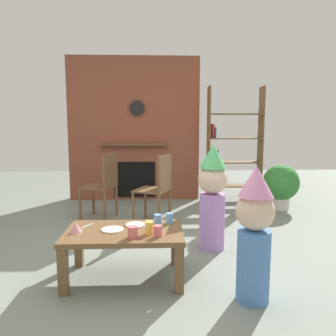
{
  "coord_description": "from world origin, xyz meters",
  "views": [
    {
      "loc": [
        0.01,
        -3.04,
        1.29
      ],
      "look_at": [
        0.15,
        0.4,
        0.83
      ],
      "focal_mm": 35.12,
      "sensor_mm": 36.0,
      "label": 1
    }
  ],
  "objects_px": {
    "birthday_cake_slice": "(76,227)",
    "child_with_cone_hat": "(254,231)",
    "paper_cup_near_right": "(133,232)",
    "paper_plate_rear": "(136,225)",
    "child_in_pink": "(212,194)",
    "coffee_table": "(124,238)",
    "paper_cup_far_right": "(158,231)",
    "paper_cup_near_left": "(149,228)",
    "paper_cup_center": "(170,218)",
    "dining_chair_middle": "(158,185)",
    "potted_plant_tall": "(281,184)",
    "bookshelf": "(230,151)",
    "paper_cup_far_left": "(158,220)",
    "dining_chair_left": "(104,182)",
    "paper_plate_front": "(112,230)"
  },
  "relations": [
    {
      "from": "dining_chair_middle",
      "to": "child_with_cone_hat",
      "type": "bearing_deg",
      "value": 133.62
    },
    {
      "from": "paper_cup_near_right",
      "to": "dining_chair_middle",
      "type": "bearing_deg",
      "value": 82.63
    },
    {
      "from": "dining_chair_left",
      "to": "paper_cup_near_right",
      "type": "bearing_deg",
      "value": 122.52
    },
    {
      "from": "paper_cup_far_right",
      "to": "birthday_cake_slice",
      "type": "relative_size",
      "value": 0.88
    },
    {
      "from": "paper_cup_far_right",
      "to": "child_with_cone_hat",
      "type": "bearing_deg",
      "value": -18.47
    },
    {
      "from": "paper_cup_near_left",
      "to": "paper_cup_far_right",
      "type": "relative_size",
      "value": 1.15
    },
    {
      "from": "paper_cup_center",
      "to": "dining_chair_middle",
      "type": "relative_size",
      "value": 0.1
    },
    {
      "from": "paper_cup_center",
      "to": "paper_cup_far_left",
      "type": "relative_size",
      "value": 0.99
    },
    {
      "from": "coffee_table",
      "to": "paper_cup_far_right",
      "type": "height_order",
      "value": "paper_cup_far_right"
    },
    {
      "from": "paper_cup_center",
      "to": "dining_chair_left",
      "type": "distance_m",
      "value": 1.77
    },
    {
      "from": "paper_cup_near_left",
      "to": "birthday_cake_slice",
      "type": "distance_m",
      "value": 0.6
    },
    {
      "from": "paper_cup_center",
      "to": "dining_chair_left",
      "type": "height_order",
      "value": "dining_chair_left"
    },
    {
      "from": "coffee_table",
      "to": "child_with_cone_hat",
      "type": "xyz_separation_m",
      "value": [
        0.97,
        -0.39,
        0.18
      ]
    },
    {
      "from": "bookshelf",
      "to": "dining_chair_middle",
      "type": "bearing_deg",
      "value": -133.14
    },
    {
      "from": "potted_plant_tall",
      "to": "dining_chair_middle",
      "type": "bearing_deg",
      "value": -160.13
    },
    {
      "from": "paper_cup_near_right",
      "to": "child_with_cone_hat",
      "type": "distance_m",
      "value": 0.91
    },
    {
      "from": "paper_cup_near_left",
      "to": "child_in_pink",
      "type": "distance_m",
      "value": 0.97
    },
    {
      "from": "paper_cup_near_right",
      "to": "dining_chair_middle",
      "type": "distance_m",
      "value": 1.7
    },
    {
      "from": "paper_cup_far_left",
      "to": "paper_cup_near_left",
      "type": "bearing_deg",
      "value": -106.41
    },
    {
      "from": "paper_plate_rear",
      "to": "child_in_pink",
      "type": "height_order",
      "value": "child_in_pink"
    },
    {
      "from": "paper_plate_rear",
      "to": "dining_chair_middle",
      "type": "distance_m",
      "value": 1.39
    },
    {
      "from": "coffee_table",
      "to": "paper_plate_rear",
      "type": "bearing_deg",
      "value": 56.08
    },
    {
      "from": "paper_cup_near_left",
      "to": "child_with_cone_hat",
      "type": "distance_m",
      "value": 0.82
    },
    {
      "from": "paper_cup_near_left",
      "to": "child_with_cone_hat",
      "type": "xyz_separation_m",
      "value": [
        0.76,
        -0.3,
        0.06
      ]
    },
    {
      "from": "coffee_table",
      "to": "paper_cup_center",
      "type": "height_order",
      "value": "paper_cup_center"
    },
    {
      "from": "potted_plant_tall",
      "to": "paper_cup_near_right",
      "type": "bearing_deg",
      "value": -131.42
    },
    {
      "from": "paper_cup_near_left",
      "to": "birthday_cake_slice",
      "type": "bearing_deg",
      "value": 174.0
    },
    {
      "from": "paper_cup_near_left",
      "to": "paper_plate_rear",
      "type": "relative_size",
      "value": 0.6
    },
    {
      "from": "paper_cup_near_right",
      "to": "paper_cup_center",
      "type": "relative_size",
      "value": 0.99
    },
    {
      "from": "paper_cup_near_right",
      "to": "paper_plate_rear",
      "type": "xyz_separation_m",
      "value": [
        0.0,
        0.31,
        -0.04
      ]
    },
    {
      "from": "bookshelf",
      "to": "coffee_table",
      "type": "height_order",
      "value": "bookshelf"
    },
    {
      "from": "child_in_pink",
      "to": "birthday_cake_slice",
      "type": "bearing_deg",
      "value": -8.4
    },
    {
      "from": "paper_cup_near_left",
      "to": "paper_cup_far_right",
      "type": "distance_m",
      "value": 0.09
    },
    {
      "from": "bookshelf",
      "to": "dining_chair_middle",
      "type": "relative_size",
      "value": 2.11
    },
    {
      "from": "coffee_table",
      "to": "dining_chair_left",
      "type": "height_order",
      "value": "dining_chair_left"
    },
    {
      "from": "paper_cup_near_right",
      "to": "potted_plant_tall",
      "type": "distance_m",
      "value": 3.14
    },
    {
      "from": "birthday_cake_slice",
      "to": "child_with_cone_hat",
      "type": "height_order",
      "value": "child_with_cone_hat"
    },
    {
      "from": "bookshelf",
      "to": "paper_plate_front",
      "type": "distance_m",
      "value": 3.27
    },
    {
      "from": "paper_cup_far_right",
      "to": "dining_chair_middle",
      "type": "relative_size",
      "value": 0.1
    },
    {
      "from": "paper_cup_near_left",
      "to": "dining_chair_middle",
      "type": "bearing_deg",
      "value": 86.69
    },
    {
      "from": "paper_cup_near_right",
      "to": "paper_plate_front",
      "type": "xyz_separation_m",
      "value": [
        -0.18,
        0.19,
        -0.04
      ]
    },
    {
      "from": "paper_cup_far_left",
      "to": "paper_plate_rear",
      "type": "xyz_separation_m",
      "value": [
        -0.19,
        -0.01,
        -0.04
      ]
    },
    {
      "from": "paper_cup_near_left",
      "to": "paper_cup_far_right",
      "type": "xyz_separation_m",
      "value": [
        0.07,
        -0.07,
        -0.01
      ]
    },
    {
      "from": "paper_cup_near_right",
      "to": "paper_plate_rear",
      "type": "distance_m",
      "value": 0.31
    },
    {
      "from": "child_in_pink",
      "to": "potted_plant_tall",
      "type": "distance_m",
      "value": 2.04
    },
    {
      "from": "paper_plate_front",
      "to": "child_with_cone_hat",
      "type": "xyz_separation_m",
      "value": [
        1.06,
        -0.4,
        0.11
      ]
    },
    {
      "from": "bookshelf",
      "to": "paper_cup_center",
      "type": "distance_m",
      "value": 2.89
    },
    {
      "from": "coffee_table",
      "to": "child_with_cone_hat",
      "type": "distance_m",
      "value": 1.06
    },
    {
      "from": "bookshelf",
      "to": "paper_cup_far_left",
      "type": "bearing_deg",
      "value": -115.05
    },
    {
      "from": "paper_cup_far_left",
      "to": "dining_chair_left",
      "type": "height_order",
      "value": "dining_chair_left"
    }
  ]
}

